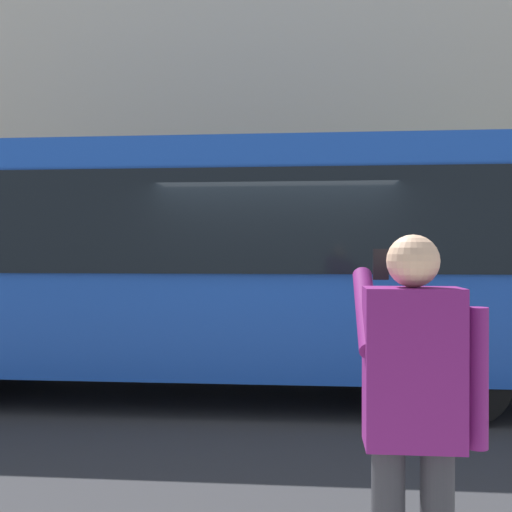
% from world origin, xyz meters
% --- Properties ---
extents(ground_plane, '(60.00, 60.00, 0.00)m').
position_xyz_m(ground_plane, '(0.00, 0.00, 0.00)').
color(ground_plane, '#2B2B2D').
extents(building_facade_far, '(28.00, 1.55, 12.00)m').
position_xyz_m(building_facade_far, '(-0.02, -6.80, 5.99)').
color(building_facade_far, beige).
rests_on(building_facade_far, ground_plane).
extents(red_bus, '(9.05, 2.54, 3.08)m').
position_xyz_m(red_bus, '(1.11, -0.47, 1.68)').
color(red_bus, '#1947AD').
rests_on(red_bus, ground_plane).
extents(pedestrian_photographer, '(0.53, 0.52, 1.70)m').
position_xyz_m(pedestrian_photographer, '(-0.81, 4.57, 1.14)').
color(pedestrian_photographer, '#2D2D33').
rests_on(pedestrian_photographer, sidewalk_curb).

